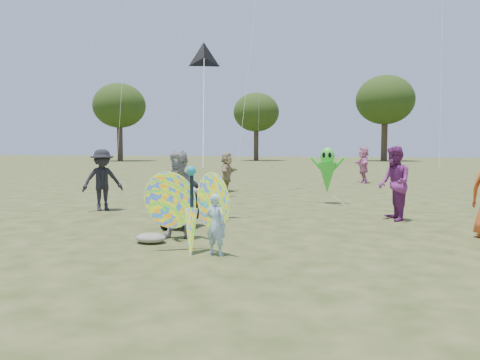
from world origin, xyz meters
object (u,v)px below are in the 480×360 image
object	(u,v)px
crowd_j	(363,165)
alien_kite	(327,172)
crowd_e	(394,183)
butterfly_kite	(191,211)
child_girl	(216,224)
adult_man	(181,195)
crowd_b	(102,180)
crowd_d	(227,172)
jogging_stroller	(183,199)

from	to	relation	value
crowd_j	alien_kite	xyz separation A→B (m)	(-0.62, -9.18, 0.09)
crowd_e	butterfly_kite	distance (m)	5.61
child_girl	adult_man	distance (m)	1.50
crowd_b	crowd_e	xyz separation A→B (m)	(7.58, 0.59, 0.04)
adult_man	crowd_d	world-z (taller)	adult_man
jogging_stroller	alien_kite	world-z (taller)	alien_kite
child_girl	jogging_stroller	bearing A→B (deg)	-39.22
crowd_e	jogging_stroller	distance (m)	4.98
crowd_b	adult_man	bearing A→B (deg)	-84.28
crowd_b	alien_kite	size ratio (longest dim) A/B	0.96
crowd_b	crowd_d	xyz separation A→B (m)	(1.47, 6.12, -0.07)
child_girl	crowd_j	world-z (taller)	crowd_j
crowd_d	alien_kite	world-z (taller)	alien_kite
butterfly_kite	alien_kite	size ratio (longest dim) A/B	1.00
crowd_d	jogging_stroller	bearing A→B (deg)	-168.19
jogging_stroller	butterfly_kite	size ratio (longest dim) A/B	0.63
child_girl	crowd_d	size ratio (longest dim) A/B	0.65
crowd_e	adult_man	bearing A→B (deg)	-63.96
crowd_b	alien_kite	bearing A→B (deg)	-13.64
crowd_j	alien_kite	world-z (taller)	crowd_j
child_girl	adult_man	bearing A→B (deg)	-28.03
crowd_e	alien_kite	bearing A→B (deg)	-163.85
crowd_e	crowd_d	bearing A→B (deg)	-149.69
jogging_stroller	alien_kite	distance (m)	5.86
crowd_j	jogging_stroller	distance (m)	14.83
crowd_j	butterfly_kite	size ratio (longest dim) A/B	1.01
crowd_d	butterfly_kite	distance (m)	10.55
alien_kite	butterfly_kite	bearing A→B (deg)	-99.64
child_girl	crowd_d	distance (m)	10.72
butterfly_kite	adult_man	bearing A→B (deg)	122.79
crowd_d	crowd_b	bearing A→B (deg)	165.72
adult_man	crowd_b	bearing A→B (deg)	127.37
crowd_d	alien_kite	xyz separation A→B (m)	(4.19, -2.65, 0.20)
child_girl	crowd_j	xyz separation A→B (m)	(1.45, 16.71, 0.38)
crowd_e	alien_kite	world-z (taller)	crowd_e
crowd_b	crowd_e	size ratio (longest dim) A/B	0.95
adult_man	crowd_e	distance (m)	5.28
crowd_d	adult_man	bearing A→B (deg)	-166.78
adult_man	crowd_d	bearing A→B (deg)	90.45
crowd_d	butterfly_kite	bearing A→B (deg)	-164.77
adult_man	crowd_d	xyz separation A→B (m)	(-2.29, 9.17, -0.07)
butterfly_kite	alien_kite	xyz separation A→B (m)	(1.27, 7.49, 0.27)
child_girl	alien_kite	size ratio (longest dim) A/B	0.57
child_girl	crowd_b	xyz separation A→B (m)	(-4.82, 4.05, 0.34)
butterfly_kite	crowd_e	bearing A→B (deg)	55.23
butterfly_kite	crowd_b	bearing A→B (deg)	137.48
crowd_e	crowd_j	world-z (taller)	crowd_e
jogging_stroller	alien_kite	xyz separation A→B (m)	(2.40, 5.34, 0.36)
jogging_stroller	adult_man	bearing A→B (deg)	-62.94
crowd_e	jogging_stroller	xyz separation A→B (m)	(-4.33, -2.45, -0.27)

